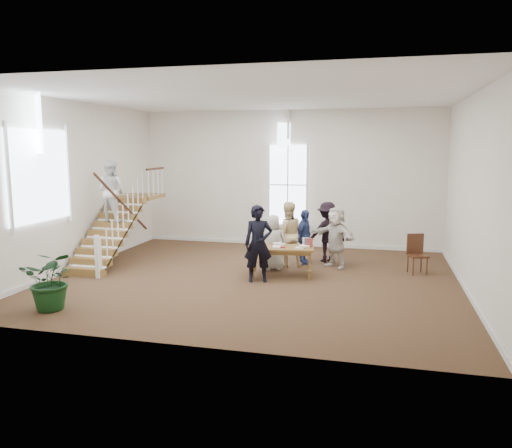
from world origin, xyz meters
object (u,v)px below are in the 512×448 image
(library_table, at_px, (281,250))
(floor_plant, at_px, (52,280))
(elderly_woman, at_px, (273,242))
(police_officer, at_px, (258,244))
(woman_cluster_b, at_px, (327,232))
(woman_cluster_a, at_px, (304,237))
(side_chair, at_px, (416,251))
(person_yellow, at_px, (287,234))
(woman_cluster_c, at_px, (336,237))

(library_table, xyz_separation_m, floor_plant, (-3.98, -3.76, -0.07))
(library_table, bearing_deg, elderly_woman, 111.09)
(elderly_woman, bearing_deg, police_officer, 66.18)
(woman_cluster_b, bearing_deg, woman_cluster_a, 7.17)
(police_officer, xyz_separation_m, floor_plant, (-3.54, -3.12, -0.33))
(floor_plant, height_order, side_chair, floor_plant)
(police_officer, bearing_deg, side_chair, 6.56)
(person_yellow, distance_m, side_chair, 3.44)
(floor_plant, bearing_deg, woman_cluster_b, 49.10)
(woman_cluster_b, height_order, side_chair, woman_cluster_b)
(police_officer, height_order, woman_cluster_c, police_officer)
(elderly_woman, height_order, floor_plant, elderly_woman)
(elderly_woman, distance_m, side_chair, 3.77)
(elderly_woman, bearing_deg, side_chair, 169.33)
(side_chair, bearing_deg, woman_cluster_b, 142.95)
(library_table, relative_size, person_yellow, 0.96)
(police_officer, height_order, elderly_woman, police_officer)
(police_officer, height_order, floor_plant, police_officer)
(police_officer, relative_size, floor_plant, 1.54)
(elderly_woman, xyz_separation_m, woman_cluster_a, (0.71, 0.90, 0.02))
(person_yellow, height_order, woman_cluster_b, person_yellow)
(person_yellow, distance_m, woman_cluster_a, 0.59)
(library_table, height_order, woman_cluster_b, woman_cluster_b)
(woman_cluster_b, bearing_deg, side_chair, 132.30)
(person_yellow, relative_size, woman_cluster_a, 1.17)
(elderly_woman, distance_m, woman_cluster_a, 1.14)
(elderly_woman, relative_size, side_chair, 1.46)
(library_table, bearing_deg, person_yellow, 83.90)
(police_officer, distance_m, elderly_woman, 1.27)
(woman_cluster_c, bearing_deg, side_chair, 37.23)
(library_table, xyz_separation_m, woman_cluster_a, (0.37, 1.51, 0.09))
(library_table, distance_m, elderly_woman, 0.70)
(person_yellow, distance_m, woman_cluster_b, 1.32)
(library_table, bearing_deg, floor_plant, -144.89)
(library_table, distance_m, woman_cluster_b, 2.19)
(woman_cluster_c, bearing_deg, elderly_woman, -115.63)
(library_table, distance_m, side_chair, 3.58)
(woman_cluster_a, bearing_deg, elderly_woman, 154.57)
(woman_cluster_b, bearing_deg, elderly_woman, 16.15)
(library_table, relative_size, floor_plant, 1.41)
(police_officer, relative_size, person_yellow, 1.05)
(woman_cluster_b, distance_m, side_chair, 2.56)
(woman_cluster_b, xyz_separation_m, woman_cluster_c, (0.30, -0.65, -0.02))
(person_yellow, bearing_deg, floor_plant, 27.07)
(elderly_woman, relative_size, floor_plant, 1.22)
(person_yellow, relative_size, woman_cluster_c, 1.06)
(library_table, xyz_separation_m, person_yellow, (-0.04, 1.11, 0.22))
(elderly_woman, height_order, woman_cluster_a, woman_cluster_a)
(woman_cluster_a, distance_m, woman_cluster_c, 0.93)
(woman_cluster_b, bearing_deg, library_table, 33.97)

